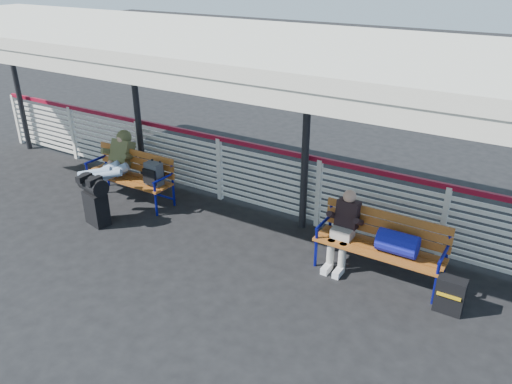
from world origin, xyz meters
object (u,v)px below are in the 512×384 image
Objects in this scene: traveler_man at (110,167)px; companion_person at (343,229)px; luggage_stack at (95,198)px; bench_right at (389,241)px; bench_left at (137,172)px; suitcase_side at (450,295)px.

traveler_man is 4.37m from companion_person.
luggage_stack is 0.77× the size of companion_person.
traveler_man is (-5.02, -0.35, 0.14)m from bench_right.
bench_left and bench_right have the same top height.
bench_left is 1.00× the size of bench_right.
luggage_stack is 4.79m from bench_right.
bench_right is 3.68× the size of suitcase_side.
traveler_man is 5.98m from suitcase_side.
suitcase_side is at bearing 19.34° from luggage_stack.
traveler_man reaches higher than suitcase_side.
suitcase_side is at bearing 0.37° from traveler_man.
bench_right is at bearing 161.30° from suitcase_side.
traveler_man reaches higher than luggage_stack.
companion_person is at bearing -178.87° from bench_right.
traveler_man is at bearing -175.59° from companion_person.
luggage_stack is 1.04m from bench_left.
traveler_man is 1.43× the size of companion_person.
companion_person is 1.67m from suitcase_side.
bench_left is 1.10× the size of traveler_man.
bench_left is 4.71m from bench_right.
companion_person is at bearing 169.10° from suitcase_side.
companion_person is 2.34× the size of suitcase_side.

